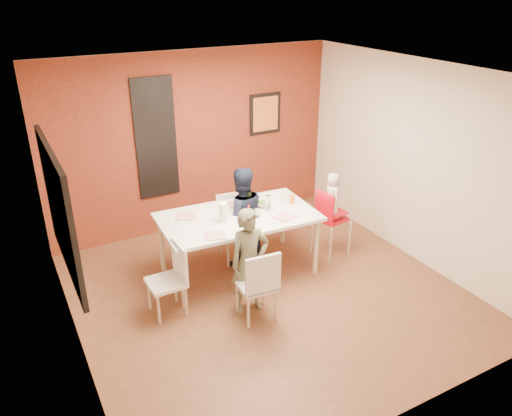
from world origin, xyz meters
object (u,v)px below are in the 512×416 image
high_chair (330,217)px  child_far (241,218)px  wine_bottle (249,202)px  dining_table (238,221)px  toddler (332,196)px  chair_far (234,223)px  paper_towel_roll (224,212)px  child_near (250,262)px  chair_near (259,282)px  chair_left (172,275)px

high_chair → child_far: bearing=65.3°
wine_bottle → child_far: bearing=118.0°
dining_table → toddler: 1.37m
chair_far → paper_towel_roll: (-0.37, -0.47, 0.44)m
chair_far → child_near: child_near is taller
chair_near → chair_far: (0.40, 1.45, 0.01)m
toddler → chair_far: bearing=75.4°
child_far → high_chair: bearing=173.1°
chair_near → child_far: bearing=-103.0°
chair_far → child_far: size_ratio=0.65×
toddler → dining_table: bearing=93.5°
paper_towel_roll → child_far: bearing=32.4°
chair_left → high_chair: high_chair is taller
chair_far → high_chair: size_ratio=0.94×
chair_near → wine_bottle: wine_bottle is taller
chair_far → high_chair: bearing=-18.5°
chair_left → child_near: 0.91m
child_near → paper_towel_roll: 0.81m
chair_left → toddler: (2.41, 0.24, 0.41)m
chair_left → toddler: toddler is taller
chair_far → toddler: size_ratio=1.42×
chair_far → wine_bottle: 0.57m
chair_far → child_far: 0.31m
toddler → wine_bottle: (-1.16, 0.23, 0.06)m
chair_near → child_far: size_ratio=0.64×
chair_far → toddler: (1.21, -0.58, 0.39)m
high_chair → chair_near: bearing=109.9°
toddler → high_chair: bearing=116.1°
chair_far → chair_left: size_ratio=1.05×
toddler → wine_bottle: bearing=90.0°
paper_towel_roll → chair_left: bearing=-156.8°
chair_near → toddler: (1.61, 0.87, 0.40)m
chair_left → paper_towel_roll: (0.84, 0.36, 0.46)m
chair_far → child_far: (-0.01, -0.24, 0.19)m
child_far → chair_far: bearing=-83.3°
wine_bottle → chair_near: bearing=-112.4°
dining_table → chair_far: (0.13, 0.40, -0.24)m
dining_table → toddler: bearing=-7.6°
dining_table → chair_left: size_ratio=2.35×
child_near → paper_towel_roll: child_near is taller
chair_near → chair_left: (-0.80, 0.63, -0.01)m
chair_left → toddler: 2.46m
toddler → paper_towel_roll: (-1.58, 0.12, 0.05)m
chair_left → high_chair: 2.40m
chair_far → high_chair: (1.19, -0.59, 0.07)m
child_near → chair_near: bearing=-86.6°
dining_table → toddler: (1.35, -0.18, 0.14)m
dining_table → high_chair: size_ratio=2.10×
dining_table → high_chair: (1.32, -0.19, -0.17)m
child_near → high_chair: bearing=26.4°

